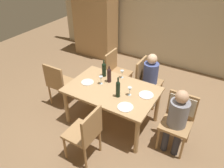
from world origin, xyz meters
TOP-DOWN VIEW (x-y plane):
  - ground_plane at (0.00, 0.00)m, footprint 10.00×10.00m
  - rear_room_partition at (0.00, 2.69)m, footprint 6.40×0.12m
  - armoire_cabinet at (-1.86, 2.24)m, footprint 1.18×0.62m
  - dining_table at (0.00, 0.00)m, footprint 1.51×0.98m
  - chair_far_right at (0.25, 0.87)m, footprint 0.44×0.44m
  - chair_right_end at (1.14, 0.12)m, footprint 0.44×0.46m
  - chair_far_left at (-0.43, 0.87)m, footprint 0.44×0.44m
  - chair_near at (0.09, -0.87)m, footprint 0.44×0.44m
  - chair_left_end at (-1.14, -0.09)m, footprint 0.44×0.44m
  - person_woman_host at (0.37, 0.87)m, footprint 0.33×0.28m
  - person_man_bearded at (1.14, -0.03)m, footprint 0.29×0.33m
  - wine_bottle_tall_green at (-0.16, 0.17)m, footprint 0.07×0.07m
  - wine_bottle_dark_red at (-0.34, 0.29)m, footprint 0.08×0.08m
  - wine_bottle_short_olive at (0.19, -0.13)m, footprint 0.07×0.07m
  - wine_glass_near_left at (0.33, 0.00)m, footprint 0.07×0.07m
  - wine_glass_centre at (-0.03, 0.40)m, footprint 0.07×0.07m
  - wine_glass_near_right at (-0.25, 0.04)m, footprint 0.07×0.07m
  - dinner_plate_host at (0.56, 0.13)m, footprint 0.23×0.23m
  - dinner_plate_guest_left at (0.42, -0.31)m, footprint 0.24×0.24m
  - dinner_plate_guest_right at (-0.47, -0.05)m, footprint 0.22×0.22m
  - handbag at (-1.14, 0.35)m, footprint 0.30×0.18m

SIDE VIEW (x-z plane):
  - ground_plane at x=0.00m, z-range 0.00..0.00m
  - handbag at x=-1.14m, z-range 0.00..0.22m
  - chair_far_right at x=0.25m, z-range 0.07..0.99m
  - chair_far_left at x=-0.43m, z-range 0.07..0.99m
  - chair_near at x=0.09m, z-range 0.07..0.99m
  - chair_left_end at x=-1.14m, z-range 0.07..0.99m
  - chair_right_end at x=1.14m, z-range 0.13..1.05m
  - person_woman_host at x=0.37m, z-range 0.09..1.17m
  - person_man_bearded at x=1.14m, z-range 0.09..1.18m
  - dining_table at x=0.00m, z-range 0.28..1.00m
  - dinner_plate_host at x=0.56m, z-range 0.72..0.74m
  - dinner_plate_guest_left at x=0.42m, z-range 0.72..0.74m
  - dinner_plate_guest_right at x=-0.47m, z-range 0.72..0.74m
  - wine_glass_near_left at x=0.33m, z-range 0.75..0.90m
  - wine_glass_centre at x=-0.03m, z-range 0.75..0.90m
  - wine_glass_near_right at x=-0.25m, z-range 0.75..0.90m
  - wine_bottle_tall_green at x=-0.16m, z-range 0.71..1.02m
  - wine_bottle_dark_red at x=-0.34m, z-range 0.70..1.03m
  - wine_bottle_short_olive at x=0.19m, z-range 0.70..1.05m
  - armoire_cabinet at x=-1.86m, z-range 0.01..2.19m
  - rear_room_partition at x=0.00m, z-range 0.00..2.70m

